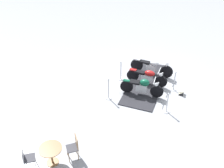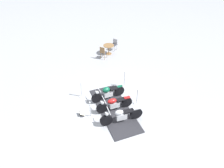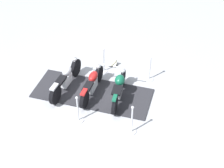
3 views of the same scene
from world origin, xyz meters
TOP-DOWN VIEW (x-y plane):
  - ground_plane at (0.00, 0.00)m, footprint 80.00×80.00m
  - display_platform at (0.00, 0.00)m, footprint 1.84×4.23m
  - motorcycle_forest at (0.09, -0.97)m, footprint 2.06×0.65m
  - motorcycle_maroon at (0.03, 0.00)m, footprint 2.08×0.66m
  - motorcycle_chrome at (-0.03, 0.97)m, footprint 2.30×0.62m
  - stanchion_right_mid at (1.37, 0.08)m, footprint 0.29×0.29m
  - stanchion_left_mid at (-1.37, -0.08)m, footprint 0.33×0.33m
  - stanchion_left_front at (-1.27, -1.84)m, footprint 0.30×0.30m
  - stanchion_right_front at (1.47, -1.68)m, footprint 0.34×0.34m
  - info_placard at (1.81, -0.14)m, footprint 0.25×0.32m
  - cafe_table at (-1.58, -6.09)m, footprint 0.82×0.82m
  - cafe_chair_near_table at (-2.22, -6.60)m, footprint 0.56×0.56m
  - cafe_chair_across_table at (-0.97, -5.53)m, footprint 0.57×0.57m

SIDE VIEW (x-z plane):
  - ground_plane at x=0.00m, z-range 0.00..0.00m
  - display_platform at x=0.00m, z-range 0.00..0.04m
  - info_placard at x=1.81m, z-range -0.04..0.18m
  - stanchion_right_front at x=1.47m, z-range -0.20..0.82m
  - stanchion_left_mid at x=-1.37m, z-range -0.19..0.85m
  - stanchion_right_mid at x=1.37m, z-range -0.15..0.89m
  - stanchion_left_front at x=-1.27m, z-range -0.17..0.94m
  - motorcycle_maroon at x=0.03m, z-range 0.01..0.91m
  - motorcycle_chrome at x=-0.03m, z-range -0.01..0.96m
  - motorcycle_forest at x=0.09m, z-range 0.05..0.97m
  - cafe_chair_near_table at x=-2.22m, z-range 0.07..0.96m
  - cafe_table at x=-1.58m, z-range 0.19..0.93m
  - cafe_chair_across_table at x=-0.97m, z-range 0.07..1.06m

